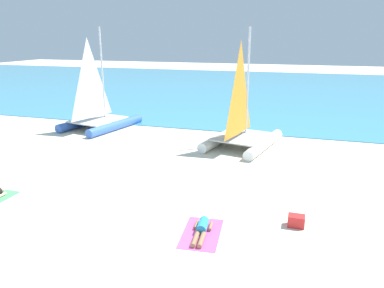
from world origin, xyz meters
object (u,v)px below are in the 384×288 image
(towel_right, at_px, (201,233))
(sailboat_blue, at_px, (98,114))
(sunbather_right, at_px, (202,228))
(cooler_box, at_px, (296,221))
(sailboat_white, at_px, (242,130))

(towel_right, bearing_deg, sailboat_blue, 132.56)
(towel_right, height_order, sunbather_right, sunbather_right)
(towel_right, relative_size, sunbather_right, 1.21)
(towel_right, relative_size, cooler_box, 3.80)
(towel_right, height_order, cooler_box, cooler_box)
(sailboat_white, height_order, sunbather_right, sailboat_white)
(sailboat_white, relative_size, sailboat_blue, 0.98)
(cooler_box, bearing_deg, sunbather_right, -155.56)
(sunbather_right, height_order, cooler_box, cooler_box)
(sunbather_right, bearing_deg, towel_right, -90.00)
(towel_right, distance_m, cooler_box, 2.95)
(cooler_box, bearing_deg, towel_right, -154.33)
(sailboat_white, distance_m, sunbather_right, 9.23)
(towel_right, xyz_separation_m, cooler_box, (2.65, 1.27, 0.17))
(sailboat_blue, xyz_separation_m, sunbather_right, (9.71, -10.51, -0.79))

